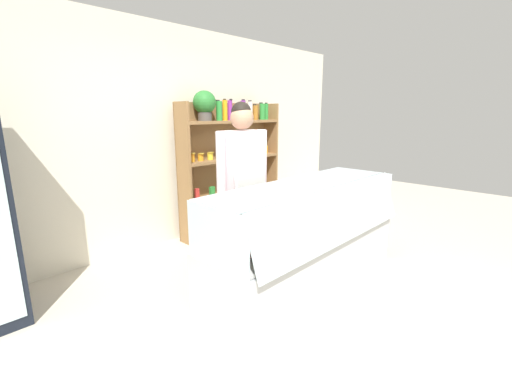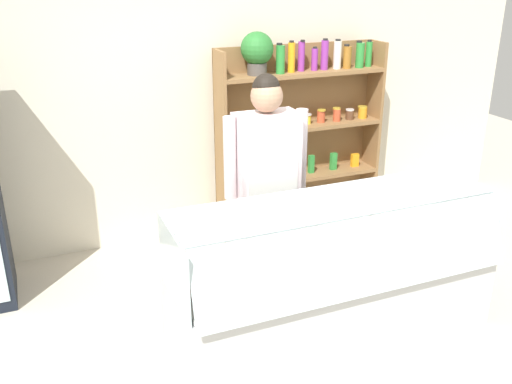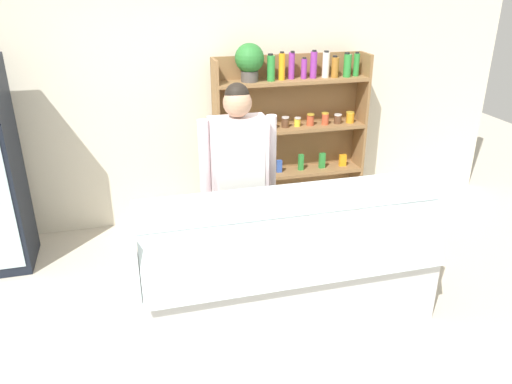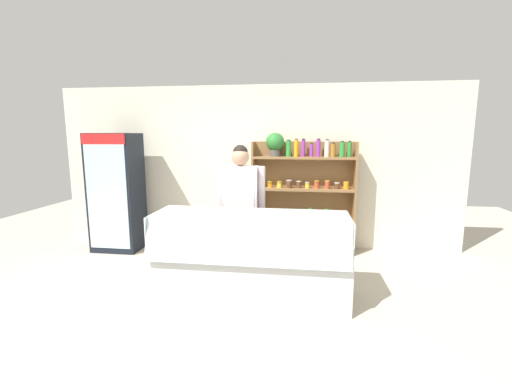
{
  "view_description": "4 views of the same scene",
  "coord_description": "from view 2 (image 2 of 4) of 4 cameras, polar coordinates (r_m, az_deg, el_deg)",
  "views": [
    {
      "loc": [
        -2.35,
        -1.77,
        1.66
      ],
      "look_at": [
        0.07,
        0.55,
        0.88
      ],
      "focal_mm": 24.0,
      "sensor_mm": 36.0,
      "label": 1
    },
    {
      "loc": [
        -1.57,
        -2.92,
        2.47
      ],
      "look_at": [
        -0.06,
        0.72,
        0.88
      ],
      "focal_mm": 40.0,
      "sensor_mm": 36.0,
      "label": 2
    },
    {
      "loc": [
        -0.84,
        -3.09,
        2.54
      ],
      "look_at": [
        0.14,
        0.58,
        0.87
      ],
      "focal_mm": 35.0,
      "sensor_mm": 36.0,
      "label": 3
    },
    {
      "loc": [
        0.82,
        -3.69,
        1.88
      ],
      "look_at": [
        0.22,
        0.68,
        1.15
      ],
      "focal_mm": 24.0,
      "sensor_mm": 36.0,
      "label": 4
    }
  ],
  "objects": [
    {
      "name": "shelving_unit",
      "position": [
        5.43,
        3.84,
        7.37
      ],
      "size": [
        1.63,
        0.29,
        1.92
      ],
      "color": "olive",
      "rests_on": "ground"
    },
    {
      "name": "shop_clerk",
      "position": [
        4.18,
        1.05,
        2.18
      ],
      "size": [
        0.65,
        0.25,
        1.76
      ],
      "color": "#4C4233",
      "rests_on": "ground"
    },
    {
      "name": "deli_display_case",
      "position": [
        4.08,
        7.48,
        -10.16
      ],
      "size": [
        2.24,
        0.78,
        1.01
      ],
      "color": "silver",
      "rests_on": "ground"
    },
    {
      "name": "back_wall",
      "position": [
        5.34,
        -5.05,
        9.75
      ],
      "size": [
        6.8,
        0.1,
        2.7
      ],
      "primitive_type": "cube",
      "color": "silver",
      "rests_on": "ground"
    },
    {
      "name": "ground_plane",
      "position": [
        4.14,
        4.67,
        -14.82
      ],
      "size": [
        12.0,
        12.0,
        0.0
      ],
      "primitive_type": "plane",
      "color": "beige"
    }
  ]
}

